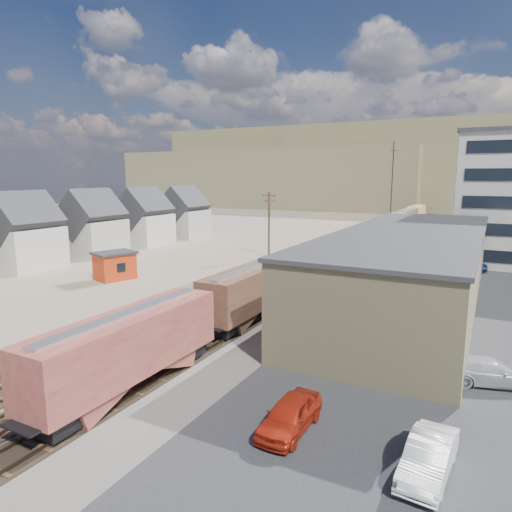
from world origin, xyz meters
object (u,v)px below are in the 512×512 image
at_px(parked_car_red, 290,415).
at_px(parked_car_silver, 490,372).
at_px(parked_car_white, 428,458).
at_px(parked_car_blue, 472,264).
at_px(utility_pole_north, 269,223).
at_px(maintenance_shed, 115,265).
at_px(freight_train, 364,237).

height_order(parked_car_red, parked_car_silver, parked_car_red).
relative_size(parked_car_red, parked_car_white, 0.99).
bearing_deg(parked_car_silver, parked_car_blue, -11.00).
height_order(utility_pole_north, parked_car_blue, utility_pole_north).
distance_m(utility_pole_north, parked_car_silver, 45.47).
bearing_deg(maintenance_shed, freight_train, 55.50).
xyz_separation_m(utility_pole_north, parked_car_white, (28.68, -43.70, -4.50)).
bearing_deg(parked_car_silver, freight_train, 8.56).
bearing_deg(parked_car_white, maintenance_shed, 155.61).
height_order(utility_pole_north, parked_car_white, utility_pole_north).
xyz_separation_m(freight_train, parked_car_red, (9.93, -52.82, -1.98)).
bearing_deg(utility_pole_north, maintenance_shed, -113.36).
bearing_deg(parked_car_red, parked_car_blue, 83.74).
relative_size(maintenance_shed, parked_car_red, 1.16).
bearing_deg(parked_car_blue, maintenance_shed, -161.47).
bearing_deg(parked_car_silver, maintenance_shed, 60.35).
height_order(parked_car_white, parked_car_silver, parked_car_white).
xyz_separation_m(maintenance_shed, parked_car_red, (31.93, -20.81, -0.92)).
bearing_deg(parked_car_white, utility_pole_north, 127.84).
bearing_deg(utility_pole_north, parked_car_silver, -47.03).
bearing_deg(parked_car_blue, parked_car_white, -105.62).
height_order(utility_pole_north, parked_car_silver, utility_pole_north).
relative_size(utility_pole_north, parked_car_red, 2.10).
distance_m(freight_train, utility_pole_north, 15.77).
bearing_deg(parked_car_silver, utility_pole_north, 28.03).
height_order(utility_pole_north, maintenance_shed, utility_pole_north).
relative_size(utility_pole_north, maintenance_shed, 1.81).
distance_m(utility_pole_north, parked_car_blue, 28.90).
height_order(freight_train, parked_car_red, freight_train).
height_order(freight_train, parked_car_blue, freight_train).
bearing_deg(utility_pole_north, parked_car_blue, 7.56).
xyz_separation_m(parked_car_white, parked_car_silver, (2.17, 10.60, -0.01)).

